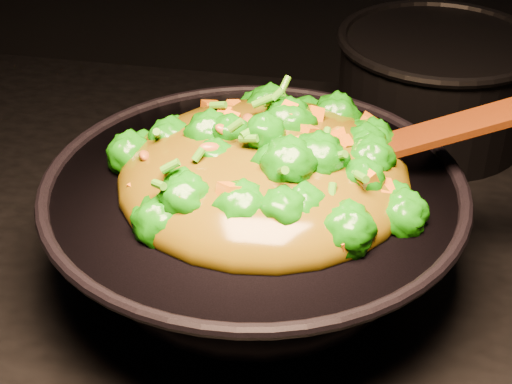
# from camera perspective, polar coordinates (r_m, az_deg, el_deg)

# --- Properties ---
(wok) EXTENTS (0.44, 0.44, 0.11)m
(wok) POSITION_cam_1_polar(r_m,az_deg,el_deg) (0.79, -0.14, -2.88)
(wok) COLOR black
(wok) RESTS_ON stovetop
(stir_fry) EXTENTS (0.31, 0.31, 0.10)m
(stir_fry) POSITION_cam_1_polar(r_m,az_deg,el_deg) (0.74, 0.61, 3.90)
(stir_fry) COLOR #167908
(stir_fry) RESTS_ON wok
(spatula) EXTENTS (0.26, 0.06, 0.11)m
(spatula) POSITION_cam_1_polar(r_m,az_deg,el_deg) (0.78, 13.56, 4.38)
(spatula) COLOR #3E1906
(spatula) RESTS_ON wok
(back_pot) EXTENTS (0.30, 0.30, 0.14)m
(back_pot) POSITION_cam_1_polar(r_m,az_deg,el_deg) (1.06, 12.82, 7.54)
(back_pot) COLOR black
(back_pot) RESTS_ON stovetop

